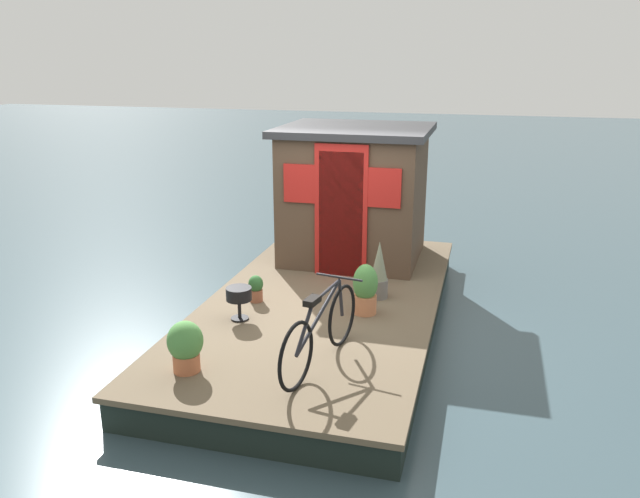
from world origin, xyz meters
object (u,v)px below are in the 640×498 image
object	(u,v)px
houseboat_cabin	(354,193)
potted_plant_mint	(379,271)
potted_plant_fern	(256,288)
charcoal_grill	(239,296)
bicycle	(321,331)
potted_plant_ivy	(365,289)
potted_plant_succulent	(185,345)

from	to	relation	value
houseboat_cabin	potted_plant_mint	world-z (taller)	houseboat_cabin
potted_plant_fern	charcoal_grill	xyz separation A→B (m)	(-0.57, -0.01, 0.12)
bicycle	potted_plant_ivy	xyz separation A→B (m)	(1.38, -0.17, -0.07)
bicycle	potted_plant_succulent	world-z (taller)	bicycle
potted_plant_succulent	potted_plant_ivy	world-z (taller)	potted_plant_ivy
bicycle	potted_plant_succulent	distance (m)	1.30
houseboat_cabin	bicycle	size ratio (longest dim) A/B	1.28
potted_plant_fern	potted_plant_mint	distance (m)	1.53
potted_plant_ivy	charcoal_grill	bearing A→B (deg)	112.13
houseboat_cabin	potted_plant_ivy	xyz separation A→B (m)	(-2.07, -0.58, -0.68)
potted_plant_fern	potted_plant_ivy	distance (m)	1.37
potted_plant_succulent	charcoal_grill	bearing A→B (deg)	-1.22
bicycle	potted_plant_succulent	xyz separation A→B (m)	(-0.45, 1.21, -0.10)
potted_plant_mint	potted_plant_succulent	distance (m)	2.77
houseboat_cabin	charcoal_grill	distance (m)	2.82
houseboat_cabin	potted_plant_mint	size ratio (longest dim) A/B	2.90
charcoal_grill	potted_plant_fern	bearing A→B (deg)	1.15
bicycle	potted_plant_mint	distance (m)	1.93
bicycle	potted_plant_fern	bearing A→B (deg)	40.51
potted_plant_mint	potted_plant_succulent	size ratio (longest dim) A/B	1.43
potted_plant_ivy	houseboat_cabin	bearing A→B (deg)	15.71
potted_plant_fern	potted_plant_mint	bearing A→B (deg)	-70.14
bicycle	potted_plant_fern	size ratio (longest dim) A/B	4.95
houseboat_cabin	charcoal_grill	bearing A→B (deg)	163.61
charcoal_grill	potted_plant_ivy	bearing A→B (deg)	-67.87
houseboat_cabin	potted_plant_fern	bearing A→B (deg)	159.16
houseboat_cabin	potted_plant_ivy	size ratio (longest dim) A/B	3.52
bicycle	potted_plant_succulent	bearing A→B (deg)	110.36
potted_plant_fern	bicycle	bearing A→B (deg)	-139.49
houseboat_cabin	potted_plant_ivy	world-z (taller)	houseboat_cabin
houseboat_cabin	charcoal_grill	size ratio (longest dim) A/B	5.49
houseboat_cabin	potted_plant_succulent	size ratio (longest dim) A/B	4.15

